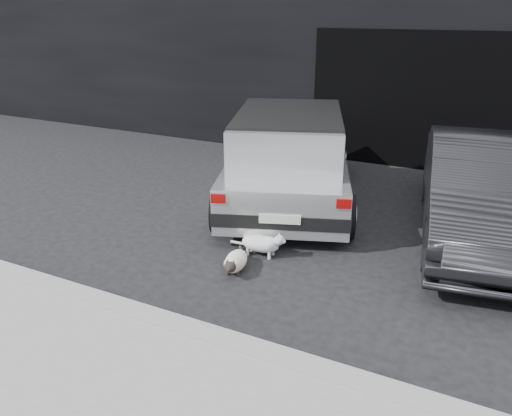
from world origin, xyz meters
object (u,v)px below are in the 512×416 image
at_px(second_car, 483,190).
at_px(cat_siamese, 235,262).
at_px(silver_hatchback, 289,153).
at_px(cat_white, 263,243).

bearing_deg(second_car, cat_siamese, -146.24).
bearing_deg(cat_siamese, silver_hatchback, -95.59).
bearing_deg(cat_white, silver_hatchback, -169.56).
relative_size(silver_hatchback, second_car, 1.06).
xyz_separation_m(silver_hatchback, second_car, (2.90, -0.14, -0.13)).
relative_size(silver_hatchback, cat_siamese, 5.93).
distance_m(cat_siamese, cat_white, 0.54).
bearing_deg(second_car, silver_hatchback, 168.22).
bearing_deg(silver_hatchback, cat_siamese, -101.41).
bearing_deg(cat_white, cat_siamese, -17.06).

